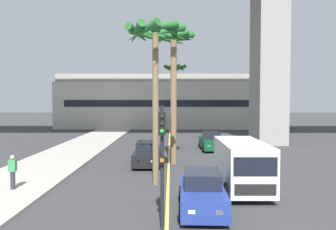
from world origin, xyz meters
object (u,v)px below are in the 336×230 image
at_px(delivery_van, 242,164).
at_px(traffic_light_median_near, 162,150).
at_px(car_queue_third, 147,154).
at_px(palm_tree_far_median, 174,59).
at_px(car_queue_second, 202,192).
at_px(car_queue_front, 211,142).
at_px(palm_tree_near_median, 175,78).
at_px(pedestrian_near_crosswalk, 13,171).
at_px(palm_tree_mid_median, 155,47).

height_order(delivery_van, traffic_light_median_near, traffic_light_median_near).
height_order(car_queue_third, traffic_light_median_near, traffic_light_median_near).
relative_size(traffic_light_median_near, palm_tree_far_median, 0.46).
bearing_deg(car_queue_second, delivery_van, 53.61).
relative_size(car_queue_front, car_queue_third, 1.01).
height_order(car_queue_front, palm_tree_near_median, palm_tree_near_median).
bearing_deg(pedestrian_near_crosswalk, palm_tree_mid_median, 12.79).
bearing_deg(car_queue_third, palm_tree_near_median, 84.04).
xyz_separation_m(delivery_van, pedestrian_near_crosswalk, (-10.93, -0.47, -0.29)).
relative_size(car_queue_third, palm_tree_mid_median, 0.49).
bearing_deg(car_queue_second, palm_tree_far_median, 96.18).
bearing_deg(car_queue_third, traffic_light_median_near, -83.46).
bearing_deg(palm_tree_near_median, delivery_van, -83.81).
relative_size(traffic_light_median_near, palm_tree_mid_median, 0.50).
bearing_deg(palm_tree_mid_median, palm_tree_far_median, 79.96).
xyz_separation_m(car_queue_third, palm_tree_near_median, (2.13, 20.41, 6.47)).
relative_size(car_queue_third, palm_tree_near_median, 0.46).
bearing_deg(car_queue_front, palm_tree_mid_median, -109.76).
distance_m(car_queue_second, car_queue_third, 9.59).
height_order(car_queue_second, delivery_van, delivery_van).
height_order(delivery_van, palm_tree_far_median, palm_tree_far_median).
bearing_deg(car_queue_third, pedestrian_near_crosswalk, -131.65).
height_order(car_queue_second, palm_tree_mid_median, palm_tree_mid_median).
height_order(palm_tree_mid_median, pedestrian_near_crosswalk, palm_tree_mid_median).
height_order(car_queue_third, pedestrian_near_crosswalk, pedestrian_near_crosswalk).
bearing_deg(car_queue_third, palm_tree_mid_median, -81.26).
bearing_deg(car_queue_third, delivery_van, -50.97).
bearing_deg(pedestrian_near_crosswalk, palm_tree_near_median, 73.44).
xyz_separation_m(car_queue_second, palm_tree_far_median, (-1.04, 9.60, 6.42)).
xyz_separation_m(delivery_van, palm_tree_mid_median, (-4.22, 1.05, 5.81)).
xyz_separation_m(traffic_light_median_near, palm_tree_near_median, (0.84, 31.61, 4.48)).
xyz_separation_m(car_queue_third, palm_tree_mid_median, (0.79, -5.13, 6.37)).
bearing_deg(palm_tree_far_median, delivery_van, -63.90).
height_order(car_queue_second, car_queue_third, same).
bearing_deg(delivery_van, palm_tree_near_median, 96.19).
distance_m(palm_tree_near_median, pedestrian_near_crosswalk, 28.90).
distance_m(delivery_van, palm_tree_mid_median, 7.26).
xyz_separation_m(car_queue_second, palm_tree_mid_median, (-2.02, 4.04, 6.37)).
distance_m(car_queue_front, traffic_light_median_near, 18.57).
bearing_deg(palm_tree_near_median, car_queue_front, -77.64).
bearing_deg(traffic_light_median_near, car_queue_front, 78.08).
xyz_separation_m(palm_tree_mid_median, pedestrian_near_crosswalk, (-6.71, -1.52, -6.10)).
bearing_deg(car_queue_front, car_queue_third, -126.60).
xyz_separation_m(car_queue_second, delivery_van, (2.20, 2.98, 0.57)).
xyz_separation_m(car_queue_front, car_queue_second, (-2.29, -16.03, 0.00)).
bearing_deg(delivery_van, car_queue_third, 129.03).
xyz_separation_m(car_queue_front, palm_tree_far_median, (-3.32, -6.44, 6.42)).
bearing_deg(palm_tree_mid_median, pedestrian_near_crosswalk, -167.21).
xyz_separation_m(car_queue_second, car_queue_third, (-2.81, 9.17, 0.00)).
height_order(car_queue_front, delivery_van, delivery_van).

